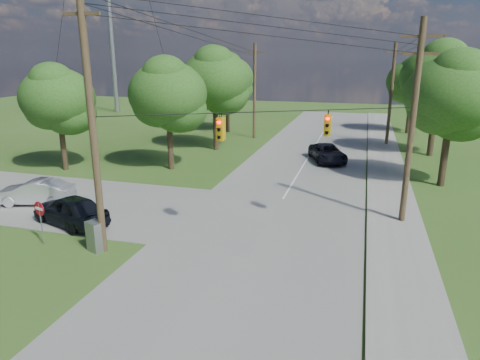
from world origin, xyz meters
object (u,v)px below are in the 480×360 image
(pole_ne, at_px, (412,122))
(pole_sw, at_px, (91,116))
(pole_north_w, at_px, (255,91))
(car_cross_silver, at_px, (35,192))
(pole_north_e, at_px, (391,94))
(car_main_north, at_px, (328,153))
(car_cross_dark, at_px, (70,210))
(control_cabinet, at_px, (96,236))
(do_not_enter_sign, at_px, (40,213))

(pole_ne, bearing_deg, pole_sw, -150.62)
(pole_north_w, height_order, car_cross_silver, pole_north_w)
(pole_ne, xyz_separation_m, pole_north_e, (-0.00, 22.00, -0.34))
(pole_ne, bearing_deg, car_main_north, 111.60)
(pole_sw, relative_size, car_cross_dark, 2.52)
(control_cabinet, distance_m, do_not_enter_sign, 3.02)
(pole_north_e, relative_size, car_main_north, 1.92)
(control_cabinet, bearing_deg, car_cross_silver, 171.76)
(pole_north_e, relative_size, control_cabinet, 7.06)
(car_cross_silver, relative_size, control_cabinet, 3.18)
(pole_north_w, height_order, control_cabinet, pole_north_w)
(car_main_north, distance_m, control_cabinet, 22.40)
(pole_ne, xyz_separation_m, control_cabinet, (-13.83, -7.68, -4.76))
(pole_sw, distance_m, pole_north_w, 29.62)
(pole_sw, height_order, car_cross_dark, pole_sw)
(pole_north_e, bearing_deg, car_cross_silver, -130.16)
(pole_north_e, relative_size, car_cross_dark, 2.10)
(pole_north_w, relative_size, do_not_enter_sign, 4.67)
(pole_sw, distance_m, car_cross_silver, 10.44)
(pole_north_e, bearing_deg, pole_sw, -114.52)
(pole_ne, bearing_deg, pole_north_e, 90.00)
(pole_north_e, relative_size, do_not_enter_sign, 4.67)
(car_cross_silver, xyz_separation_m, control_cabinet, (7.34, -4.59, -0.07))
(pole_ne, distance_m, car_cross_dark, 18.38)
(pole_north_e, distance_m, car_cross_silver, 33.12)
(car_cross_dark, bearing_deg, pole_ne, 126.23)
(car_cross_dark, relative_size, control_cabinet, 3.36)
(car_cross_dark, xyz_separation_m, car_main_north, (11.85, 18.26, -0.09))
(control_cabinet, height_order, do_not_enter_sign, do_not_enter_sign)
(car_main_north, xyz_separation_m, control_cabinet, (-8.70, -20.64, -0.04))
(car_cross_silver, relative_size, do_not_enter_sign, 2.11)
(pole_north_w, distance_m, control_cabinet, 30.01)
(pole_north_e, relative_size, pole_north_w, 1.00)
(pole_north_w, bearing_deg, pole_north_e, 0.00)
(car_cross_silver, relative_size, car_main_north, 0.87)
(pole_north_e, height_order, pole_north_w, same)
(pole_north_w, height_order, car_main_north, pole_north_w)
(pole_north_w, bearing_deg, do_not_enter_sign, -95.43)
(car_cross_dark, height_order, do_not_enter_sign, do_not_enter_sign)
(car_cross_silver, xyz_separation_m, car_main_north, (16.04, 16.06, -0.02))
(pole_north_e, xyz_separation_m, car_cross_dark, (-16.98, -27.30, -4.29))
(pole_north_e, relative_size, car_cross_silver, 2.22)
(pole_north_e, height_order, car_cross_silver, pole_north_e)
(car_cross_silver, height_order, car_main_north, car_cross_silver)
(pole_ne, relative_size, car_main_north, 2.02)
(car_cross_silver, bearing_deg, do_not_enter_sign, 27.21)
(pole_north_w, height_order, do_not_enter_sign, pole_north_w)
(do_not_enter_sign, bearing_deg, pole_north_w, 100.28)
(pole_sw, height_order, pole_north_w, pole_sw)
(pole_north_e, bearing_deg, do_not_enter_sign, -119.36)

